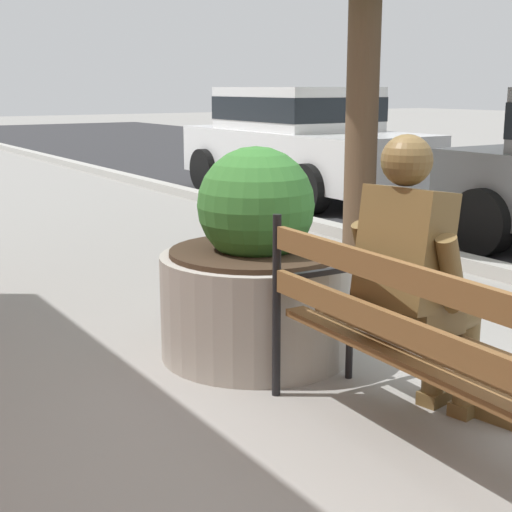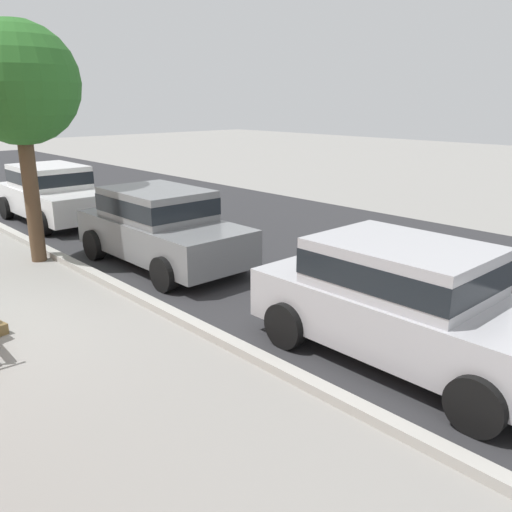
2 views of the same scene
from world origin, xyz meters
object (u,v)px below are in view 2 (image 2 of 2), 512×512
(parked_car_silver, at_px, (406,299))
(parked_car_white, at_px, (52,192))
(street_tree_near_bench, at_px, (18,85))
(parked_car_grey, at_px, (160,225))

(parked_car_silver, bearing_deg, parked_car_white, 180.00)
(parked_car_white, bearing_deg, parked_car_silver, 0.00)
(street_tree_near_bench, distance_m, parked_car_grey, 3.79)
(parked_car_silver, bearing_deg, parked_car_grey, 180.00)
(parked_car_grey, height_order, parked_car_silver, same)
(street_tree_near_bench, relative_size, parked_car_silver, 1.16)
(parked_car_silver, bearing_deg, street_tree_near_bench, -167.06)
(parked_car_white, bearing_deg, parked_car_grey, 0.00)
(street_tree_near_bench, bearing_deg, parked_car_silver, 12.94)
(parked_car_grey, xyz_separation_m, parked_car_silver, (5.65, 0.00, 0.00))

